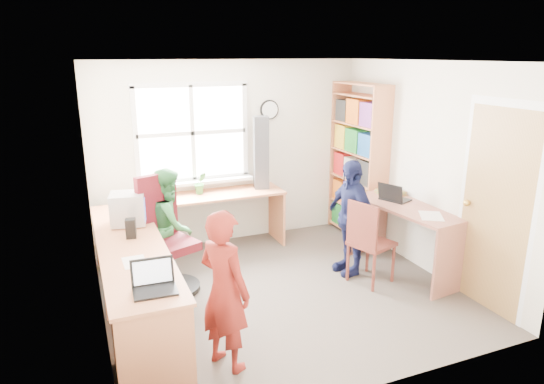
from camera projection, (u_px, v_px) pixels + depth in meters
The scene contains 19 objects.
room at pixel (279, 180), 4.97m from camera, with size 3.64×3.44×2.44m.
l_desk at pixel (161, 286), 4.36m from camera, with size 2.38×2.95×0.75m.
right_desk at pixel (408, 224), 5.57m from camera, with size 0.82×1.46×0.80m.
bookshelf at pixel (358, 165), 6.60m from camera, with size 0.30×1.02×2.10m.
swivel_chair at pixel (166, 242), 5.17m from camera, with size 0.75×0.75×1.25m.
wooden_chair at pixel (368, 240), 5.28m from camera, with size 0.53×0.53×0.95m.
crt_monitor at pixel (128, 209), 5.01m from camera, with size 0.39×0.36×0.34m.
laptop_left at pixel (154, 283), 3.66m from camera, with size 0.33×0.28×0.22m.
laptop_right at pixel (393, 197), 5.67m from camera, with size 0.37×0.40×0.22m.
speaker_a at pixel (131, 228), 4.67m from camera, with size 0.11×0.11×0.19m.
speaker_b at pixel (120, 211), 5.18m from camera, with size 0.10×0.10×0.20m.
cd_tower at pixel (261, 153), 6.30m from camera, with size 0.22×0.21×0.95m.
game_box at pixel (390, 192), 5.93m from camera, with size 0.28×0.28×0.06m.
paper_a at pixel (135, 262), 4.14m from camera, with size 0.19×0.27×0.00m.
paper_b at pixel (431, 216), 5.16m from camera, with size 0.36×0.39×0.00m.
potted_plant at pixel (200, 183), 6.12m from camera, with size 0.16×0.13×0.28m, color #2C692A.
person_red at pixel (225, 291), 3.82m from camera, with size 0.49×0.32×1.34m, color maroon.
person_green at pixel (170, 225), 5.34m from camera, with size 0.63×0.49×1.29m, color #307A3C.
person_navy at pixel (350, 217), 5.52m from camera, with size 0.79×0.33×1.34m, color #13183D.
Camera 1 is at (-1.88, -4.33, 2.47)m, focal length 32.00 mm.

